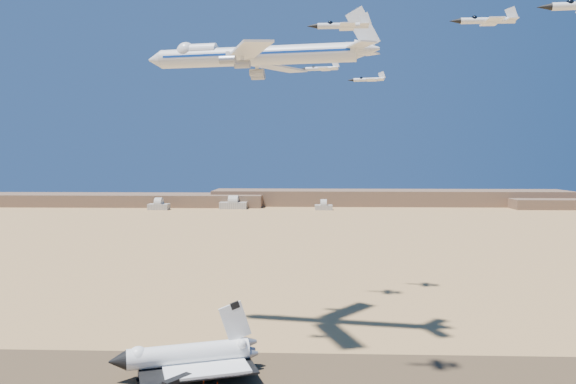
{
  "coord_description": "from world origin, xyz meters",
  "views": [
    {
      "loc": [
        24.58,
        -134.64,
        56.77
      ],
      "look_at": [
        19.11,
        8.0,
        48.05
      ],
      "focal_mm": 35.0,
      "sensor_mm": 36.0,
      "label": 1
    }
  ],
  "objects_px": {
    "crew_a": "(204,382)",
    "chase_jet_e": "(368,79)",
    "chase_jet_d": "(321,68)",
    "chase_jet_a": "(341,26)",
    "shuttle": "(188,357)",
    "chase_jet_b": "(486,20)",
    "carrier_747": "(249,56)"
  },
  "relations": [
    {
      "from": "crew_a",
      "to": "chase_jet_e",
      "type": "distance_m",
      "value": 139.86
    },
    {
      "from": "crew_a",
      "to": "chase_jet_d",
      "type": "distance_m",
      "value": 125.24
    },
    {
      "from": "chase_jet_a",
      "to": "chase_jet_d",
      "type": "distance_m",
      "value": 83.44
    },
    {
      "from": "shuttle",
      "to": "chase_jet_d",
      "type": "distance_m",
      "value": 119.62
    },
    {
      "from": "chase_jet_e",
      "to": "chase_jet_b",
      "type": "bearing_deg",
      "value": -72.0
    },
    {
      "from": "shuttle",
      "to": "chase_jet_e",
      "type": "relative_size",
      "value": 2.53
    },
    {
      "from": "chase_jet_b",
      "to": "chase_jet_e",
      "type": "relative_size",
      "value": 0.9
    },
    {
      "from": "chase_jet_a",
      "to": "chase_jet_d",
      "type": "height_order",
      "value": "chase_jet_d"
    },
    {
      "from": "crew_a",
      "to": "chase_jet_a",
      "type": "bearing_deg",
      "value": -73.05
    },
    {
      "from": "carrier_747",
      "to": "chase_jet_d",
      "type": "xyz_separation_m",
      "value": [
        22.91,
        43.32,
        2.88
      ]
    },
    {
      "from": "chase_jet_a",
      "to": "chase_jet_d",
      "type": "bearing_deg",
      "value": 93.64
    },
    {
      "from": "chase_jet_a",
      "to": "chase_jet_e",
      "type": "bearing_deg",
      "value": 82.01
    },
    {
      "from": "chase_jet_b",
      "to": "crew_a",
      "type": "bearing_deg",
      "value": 165.69
    },
    {
      "from": "chase_jet_e",
      "to": "carrier_747",
      "type": "bearing_deg",
      "value": -114.15
    },
    {
      "from": "crew_a",
      "to": "chase_jet_d",
      "type": "xyz_separation_m",
      "value": [
        30.42,
        81.73,
        89.88
      ]
    },
    {
      "from": "shuttle",
      "to": "carrier_747",
      "type": "relative_size",
      "value": 0.53
    },
    {
      "from": "chase_jet_d",
      "to": "chase_jet_e",
      "type": "distance_m",
      "value": 24.77
    },
    {
      "from": "shuttle",
      "to": "chase_jet_e",
      "type": "distance_m",
      "value": 134.98
    },
    {
      "from": "carrier_747",
      "to": "chase_jet_e",
      "type": "relative_size",
      "value": 4.8
    },
    {
      "from": "carrier_747",
      "to": "chase_jet_e",
      "type": "bearing_deg",
      "value": 63.83
    },
    {
      "from": "carrier_747",
      "to": "chase_jet_d",
      "type": "distance_m",
      "value": 49.09
    },
    {
      "from": "crew_a",
      "to": "chase_jet_e",
      "type": "relative_size",
      "value": 0.12
    },
    {
      "from": "shuttle",
      "to": "carrier_747",
      "type": "xyz_separation_m",
      "value": [
        12.91,
        31.93,
        82.93
      ]
    },
    {
      "from": "shuttle",
      "to": "chase_jet_a",
      "type": "relative_size",
      "value": 2.57
    },
    {
      "from": "chase_jet_e",
      "to": "chase_jet_a",
      "type": "bearing_deg",
      "value": -87.55
    },
    {
      "from": "carrier_747",
      "to": "chase_jet_d",
      "type": "relative_size",
      "value": 4.71
    },
    {
      "from": "chase_jet_e",
      "to": "chase_jet_d",
      "type": "bearing_deg",
      "value": -130.51
    },
    {
      "from": "shuttle",
      "to": "chase_jet_d",
      "type": "relative_size",
      "value": 2.48
    },
    {
      "from": "crew_a",
      "to": "shuttle",
      "type": "bearing_deg",
      "value": 59.51
    },
    {
      "from": "chase_jet_a",
      "to": "chase_jet_b",
      "type": "bearing_deg",
      "value": -27.8
    },
    {
      "from": "chase_jet_a",
      "to": "crew_a",
      "type": "bearing_deg",
      "value": 178.73
    },
    {
      "from": "chase_jet_d",
      "to": "crew_a",
      "type": "bearing_deg",
      "value": -99.87
    }
  ]
}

